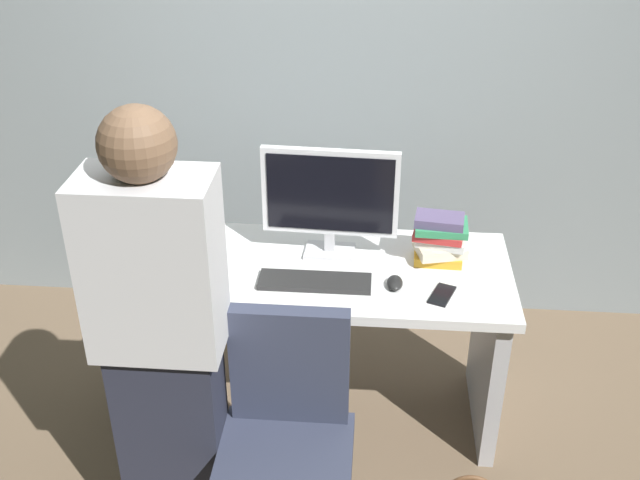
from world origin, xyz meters
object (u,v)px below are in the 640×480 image
at_px(person_at_desk, 163,347).
at_px(mouse, 395,283).
at_px(desk, 321,313).
at_px(book_stack, 440,238).
at_px(cup_by_monitor, 195,235).
at_px(cell_phone, 442,295).
at_px(monitor, 330,197).
at_px(office_chair, 287,459).
at_px(cup_near_keyboard, 202,273).
at_px(keyboard, 315,282).

height_order(person_at_desk, mouse, person_at_desk).
bearing_deg(desk, book_stack, 10.57).
relative_size(person_at_desk, cup_by_monitor, 18.69).
bearing_deg(cell_phone, cup_by_monitor, -175.74).
relative_size(monitor, mouse, 5.41).
bearing_deg(cup_by_monitor, mouse, -16.98).
distance_m(desk, monitor, 0.49).
relative_size(mouse, cup_by_monitor, 1.14).
distance_m(cup_by_monitor, book_stack, 1.00).
distance_m(office_chair, person_at_desk, 0.57).
height_order(mouse, book_stack, book_stack).
height_order(person_at_desk, book_stack, person_at_desk).
height_order(cup_near_keyboard, cell_phone, cup_near_keyboard).
relative_size(keyboard, cup_by_monitor, 4.90).
xyz_separation_m(cup_near_keyboard, cell_phone, (0.91, -0.01, -0.04)).
height_order(monitor, cell_phone, monitor).
xyz_separation_m(person_at_desk, monitor, (0.47, 0.79, 0.16)).
distance_m(person_at_desk, monitor, 0.93).
distance_m(cup_near_keyboard, cup_by_monitor, 0.30).
distance_m(desk, cup_by_monitor, 0.61).
bearing_deg(mouse, desk, 157.39).
xyz_separation_m(desk, cell_phone, (0.47, -0.17, 0.23)).
height_order(desk, cell_phone, cell_phone).
xyz_separation_m(mouse, book_stack, (0.17, 0.21, 0.08)).
bearing_deg(monitor, cell_phone, -32.10).
distance_m(monitor, cup_by_monitor, 0.60).
bearing_deg(person_at_desk, keyboard, 52.09).
bearing_deg(cup_by_monitor, keyboard, -26.25).
relative_size(desk, office_chair, 1.60).
distance_m(monitor, book_stack, 0.47).
height_order(desk, keyboard, keyboard).
relative_size(monitor, book_stack, 2.37).
height_order(office_chair, cup_by_monitor, office_chair).
xyz_separation_m(cup_near_keyboard, cup_by_monitor, (-0.09, 0.29, -0.00)).
height_order(monitor, book_stack, monitor).
distance_m(office_chair, book_stack, 1.05).
distance_m(office_chair, keyboard, 0.68).
xyz_separation_m(monitor, keyboard, (-0.04, -0.23, -0.25)).
bearing_deg(monitor, mouse, -40.80).
xyz_separation_m(desk, office_chair, (-0.06, -0.73, -0.09)).
relative_size(person_at_desk, monitor, 3.03).
bearing_deg(keyboard, cup_near_keyboard, -176.05).
distance_m(office_chair, monitor, 1.01).
xyz_separation_m(office_chair, keyboard, (0.04, 0.60, 0.32)).
bearing_deg(monitor, office_chair, -95.70).
bearing_deg(keyboard, desk, 83.82).
relative_size(office_chair, cell_phone, 6.53).
bearing_deg(person_at_desk, cell_phone, 29.39).
xyz_separation_m(desk, person_at_desk, (-0.45, -0.68, 0.32)).
bearing_deg(mouse, book_stack, 50.03).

